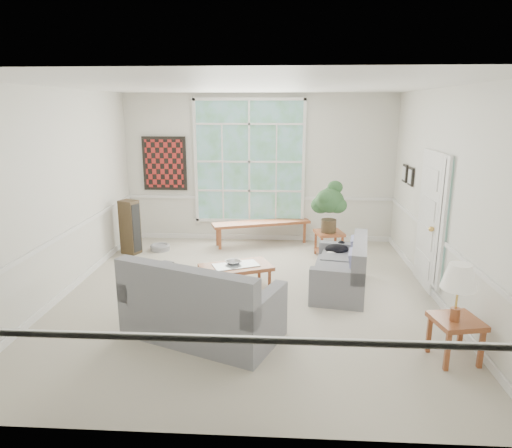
{
  "coord_description": "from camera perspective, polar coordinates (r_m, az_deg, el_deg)",
  "views": [
    {
      "loc": [
        0.48,
        -6.31,
        2.72
      ],
      "look_at": [
        0.1,
        0.2,
        1.05
      ],
      "focal_mm": 32.0,
      "sensor_mm": 36.0,
      "label": 1
    }
  ],
  "objects": [
    {
      "name": "wall_frame_far",
      "position": [
        8.82,
        18.06,
        6.05
      ],
      "size": [
        0.04,
        0.26,
        0.32
      ],
      "primitive_type": "cube",
      "color": "black",
      "rests_on": "wall_right"
    },
    {
      "name": "entry_door",
      "position": [
        7.45,
        20.67,
        0.47
      ],
      "size": [
        0.08,
        0.9,
        2.1
      ],
      "primitive_type": "cube",
      "color": "white",
      "rests_on": "floor"
    },
    {
      "name": "floor",
      "position": [
        6.89,
        -0.94,
        -8.94
      ],
      "size": [
        5.5,
        6.0,
        0.01
      ],
      "primitive_type": "cube",
      "color": "#B2AA98",
      "rests_on": "ground"
    },
    {
      "name": "side_table",
      "position": [
        5.62,
        23.56,
        -13.06
      ],
      "size": [
        0.57,
        0.57,
        0.49
      ],
      "primitive_type": "cube",
      "rotation": [
        0.0,
        0.0,
        0.2
      ],
      "color": "brown",
      "rests_on": "floor"
    },
    {
      "name": "wall_back",
      "position": [
        9.4,
        0.4,
        6.91
      ],
      "size": [
        5.5,
        0.02,
        3.0
      ],
      "primitive_type": "cube",
      "color": "silver",
      "rests_on": "ground"
    },
    {
      "name": "wall_right",
      "position": [
        6.81,
        22.77,
        2.92
      ],
      "size": [
        0.02,
        6.0,
        3.0
      ],
      "primitive_type": "cube",
      "color": "silver",
      "rests_on": "ground"
    },
    {
      "name": "pewter_bowl",
      "position": [
        6.99,
        -2.84,
        -4.78
      ],
      "size": [
        0.38,
        0.38,
        0.07
      ],
      "primitive_type": "imported",
      "rotation": [
        0.0,
        0.0,
        0.73
      ],
      "color": "#9F9FA4",
      "rests_on": "coffee_table"
    },
    {
      "name": "coffee_table",
      "position": [
        7.01,
        -2.51,
        -6.73
      ],
      "size": [
        1.2,
        0.95,
        0.39
      ],
      "primitive_type": "cube",
      "rotation": [
        0.0,
        0.0,
        0.41
      ],
      "color": "brown",
      "rests_on": "floor"
    },
    {
      "name": "window_back",
      "position": [
        9.35,
        -0.85,
        7.8
      ],
      "size": [
        2.3,
        0.08,
        2.4
      ],
      "primitive_type": "cube",
      "color": "white",
      "rests_on": "wall_back"
    },
    {
      "name": "wall_front",
      "position": [
        3.56,
        -4.67,
        -5.74
      ],
      "size": [
        5.5,
        0.02,
        3.0
      ],
      "primitive_type": "cube",
      "color": "silver",
      "rests_on": "ground"
    },
    {
      "name": "table_lamp",
      "position": [
        5.34,
        23.88,
        -7.87
      ],
      "size": [
        0.45,
        0.45,
        0.64
      ],
      "primitive_type": null,
      "rotation": [
        0.0,
        0.0,
        0.23
      ],
      "color": "white",
      "rests_on": "side_table"
    },
    {
      "name": "door_sidelight",
      "position": [
        6.84,
        22.26,
        0.01
      ],
      "size": [
        0.08,
        0.26,
        1.9
      ],
      "primitive_type": "cube",
      "color": "white",
      "rests_on": "wall_right"
    },
    {
      "name": "pet_bed",
      "position": [
        9.15,
        -11.9,
        -2.86
      ],
      "size": [
        0.41,
        0.41,
        0.12
      ],
      "primitive_type": "cylinder",
      "rotation": [
        0.0,
        0.0,
        -0.05
      ],
      "color": "gray",
      "rests_on": "floor"
    },
    {
      "name": "loveseat_right",
      "position": [
        7.06,
        10.45,
        -5.07
      ],
      "size": [
        1.01,
        1.59,
        0.8
      ],
      "primitive_type": "cube",
      "rotation": [
        0.0,
        0.0,
        -0.18
      ],
      "color": "slate",
      "rests_on": "floor"
    },
    {
      "name": "cat",
      "position": [
        7.53,
        10.06,
        -3.03
      ],
      "size": [
        0.41,
        0.31,
        0.18
      ],
      "primitive_type": "ellipsoid",
      "rotation": [
        0.0,
        0.0,
        -0.11
      ],
      "color": "black",
      "rests_on": "loveseat_right"
    },
    {
      "name": "end_table",
      "position": [
        8.63,
        9.07,
        -2.49
      ],
      "size": [
        0.58,
        0.58,
        0.49
      ],
      "primitive_type": "cube",
      "rotation": [
        0.0,
        0.0,
        0.22
      ],
      "color": "brown",
      "rests_on": "floor"
    },
    {
      "name": "loveseat_front",
      "position": [
        5.62,
        -6.68,
        -9.08
      ],
      "size": [
        2.05,
        1.57,
        0.99
      ],
      "primitive_type": "cube",
      "rotation": [
        0.0,
        0.0,
        -0.39
      ],
      "color": "slate",
      "rests_on": "floor"
    },
    {
      "name": "wall_art",
      "position": [
        9.64,
        -11.37,
        7.42
      ],
      "size": [
        0.9,
        0.06,
        1.1
      ],
      "primitive_type": "cube",
      "color": "#5B1916",
      "rests_on": "wall_back"
    },
    {
      "name": "wall_frame_near",
      "position": [
        8.44,
        18.73,
        5.65
      ],
      "size": [
        0.04,
        0.26,
        0.32
      ],
      "primitive_type": "cube",
      "color": "black",
      "rests_on": "wall_right"
    },
    {
      "name": "ceiling",
      "position": [
        6.33,
        -1.06,
        16.9
      ],
      "size": [
        5.5,
        6.0,
        0.02
      ],
      "primitive_type": "cube",
      "color": "white",
      "rests_on": "ground"
    },
    {
      "name": "wall_left",
      "position": [
        7.19,
        -23.45,
        3.41
      ],
      "size": [
        0.02,
        6.0,
        3.0
      ],
      "primitive_type": "cube",
      "color": "silver",
      "rests_on": "ground"
    },
    {
      "name": "floor_speaker",
      "position": [
        8.98,
        -15.48,
        -0.37
      ],
      "size": [
        0.4,
        0.36,
        1.03
      ],
      "primitive_type": "cube",
      "rotation": [
        0.0,
        0.0,
        -0.42
      ],
      "color": "#3D2F1C",
      "rests_on": "floor"
    },
    {
      "name": "window_bench",
      "position": [
        9.31,
        0.69,
        -1.13
      ],
      "size": [
        2.01,
        0.99,
        0.46
      ],
      "primitive_type": "cube",
      "rotation": [
        0.0,
        0.0,
        0.32
      ],
      "color": "brown",
      "rests_on": "floor"
    },
    {
      "name": "houseplant",
      "position": [
        8.41,
        9.15,
        2.16
      ],
      "size": [
        0.74,
        0.74,
        0.96
      ],
      "primitive_type": null,
      "rotation": [
        0.0,
        0.0,
        0.4
      ],
      "color": "#2A512A",
      "rests_on": "end_table"
    }
  ]
}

